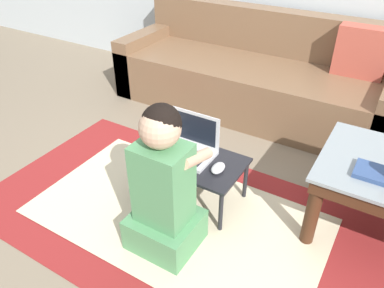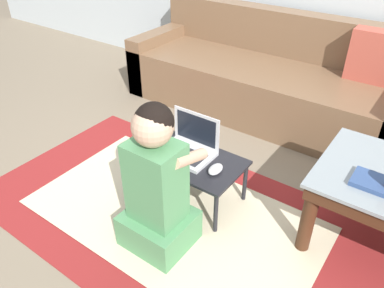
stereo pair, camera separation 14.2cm
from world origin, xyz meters
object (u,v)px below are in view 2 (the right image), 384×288
Objects in this scene: laptop at (188,148)px; book_on_table at (375,183)px; computer_mouse at (215,169)px; couch at (267,79)px; person_seated at (157,187)px; laptop_desk at (193,164)px.

book_on_table is (0.96, 0.11, 0.12)m from laptop.
computer_mouse is at bearing -166.58° from book_on_table.
person_seated is (0.23, -1.66, 0.09)m from couch.
book_on_table is at bearing 6.68° from laptop.
book_on_table is (0.73, 0.17, 0.14)m from computer_mouse.
couch is at bearing 97.43° from laptop_desk.
couch is 1.57m from book_on_table.
laptop_desk is 5.37× the size of computer_mouse.
computer_mouse is 0.53× the size of book_on_table.
person_seated is 4.11× the size of book_on_table.
couch is 21.64× the size of computer_mouse.
computer_mouse is at bearing -75.75° from couch.
couch is at bearing 97.70° from person_seated.
book_on_table is at bearing 31.77° from person_seated.
couch is at bearing 104.25° from computer_mouse.
couch is 1.26m from laptop.
person_seated reaches higher than couch.
laptop_desk is at bearing -82.57° from couch.
couch reaches higher than laptop.
laptop_desk is 0.18m from computer_mouse.
laptop is 0.23m from computer_mouse.
laptop_desk is at bearing 98.63° from person_seated.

